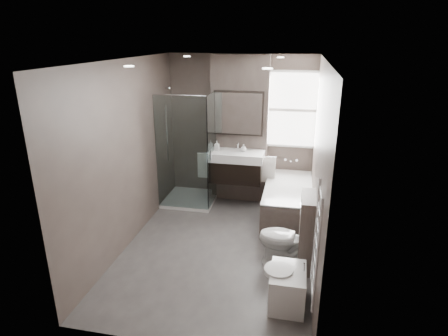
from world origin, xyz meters
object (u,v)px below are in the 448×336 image
(bathtub, at_px, (288,200))
(vanity, at_px, (236,166))
(toilet, at_px, (287,239))
(bidet, at_px, (287,287))

(bathtub, bearing_deg, vanity, 160.63)
(toilet, height_order, bidet, toilet)
(vanity, relative_size, bidet, 1.71)
(bathtub, bearing_deg, toilet, -88.12)
(bathtub, xyz_separation_m, bidet, (0.09, -2.16, -0.09))
(bathtub, distance_m, bidet, 2.16)
(vanity, height_order, bidet, vanity)
(bathtub, xyz_separation_m, toilet, (0.05, -1.37, 0.06))
(bathtub, height_order, toilet, toilet)
(vanity, xyz_separation_m, bidet, (1.01, -2.48, -0.51))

